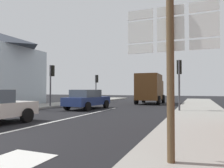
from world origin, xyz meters
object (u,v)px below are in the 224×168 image
object	(u,v)px
traffic_light_near_right	(179,74)
traffic_light_far_left	(97,82)
delivery_truck	(150,88)
route_sign_post	(170,61)
traffic_light_near_left	(52,76)
sedan_far	(87,99)

from	to	relation	value
traffic_light_near_right	traffic_light_far_left	size ratio (longest dim) A/B	1.05
delivery_truck	route_sign_post	size ratio (longest dim) A/B	1.57
traffic_light_near_left	sedan_far	bearing A→B (deg)	-1.14
delivery_truck	traffic_light_near_right	xyz separation A→B (m)	(3.49, -7.58, 0.86)
traffic_light_far_left	delivery_truck	bearing A→B (deg)	-6.27
traffic_light_near_left	traffic_light_far_left	xyz separation A→B (m)	(-0.00, 8.39, -0.19)
traffic_light_near_left	delivery_truck	bearing A→B (deg)	49.42
delivery_truck	traffic_light_near_left	distance (m)	10.14
sedan_far	traffic_light_near_right	size ratio (longest dim) A/B	1.27
traffic_light_far_left	route_sign_post	bearing A→B (deg)	-60.19
route_sign_post	traffic_light_far_left	distance (m)	21.45
sedan_far	traffic_light_near_left	distance (m)	3.82
route_sign_post	traffic_light_far_left	xyz separation A→B (m)	(-10.66, 18.61, 0.38)
route_sign_post	traffic_light_near_left	bearing A→B (deg)	136.22
sedan_far	traffic_light_near_left	bearing A→B (deg)	178.86
sedan_far	delivery_truck	xyz separation A→B (m)	(3.21, 7.73, 0.89)
delivery_truck	traffic_light_near_left	world-z (taller)	traffic_light_near_left
traffic_light_near_left	traffic_light_far_left	world-z (taller)	traffic_light_near_left
traffic_light_near_right	sedan_far	bearing A→B (deg)	-178.71
traffic_light_near_left	traffic_light_far_left	size ratio (longest dim) A/B	1.08
traffic_light_near_left	traffic_light_near_right	world-z (taller)	traffic_light_near_left
delivery_truck	route_sign_post	distance (m)	18.35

